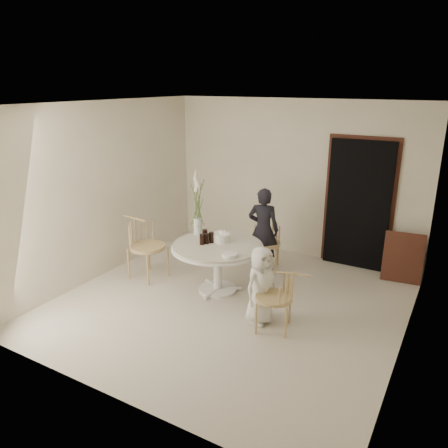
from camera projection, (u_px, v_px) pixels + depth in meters
The scene contains 18 objects.
ground at pixel (230, 303), 6.12m from camera, with size 4.50×4.50×0.00m, color beige.
room_shell at pixel (231, 191), 5.62m from camera, with size 4.50×4.50×4.50m.
doorway at pixel (358, 205), 7.06m from camera, with size 1.00×0.10×2.10m, color black.
door_trim at pixel (359, 201), 7.07m from camera, with size 1.12×0.03×2.22m, color #51281C.
table at pixel (218, 252), 6.30m from camera, with size 1.33×1.33×0.73m.
picture_frame at pixel (403, 258), 6.69m from camera, with size 0.59×0.04×0.78m, color #51281C.
chair_far at pixel (267, 236), 7.21m from camera, with size 0.54×0.56×0.81m.
chair_right at pixel (283, 292), 5.31m from camera, with size 0.54×0.51×0.80m.
chair_left at pixel (141, 239), 6.83m from camera, with size 0.61×0.57×0.95m.
girl at pixel (263, 230), 7.02m from camera, with size 0.50×0.33×1.37m, color black.
boy at pixel (261, 285), 5.50m from camera, with size 0.50×0.33×1.02m, color white.
birthday_cake at pixel (221, 237), 6.37m from camera, with size 0.25×0.25×0.17m.
cola_tumbler_a at pixel (211, 237), 6.32m from camera, with size 0.07×0.07×0.15m, color black.
cola_tumbler_b at pixel (202, 239), 6.24m from camera, with size 0.07×0.07×0.15m, color black.
cola_tumbler_c at pixel (205, 235), 6.42m from camera, with size 0.07×0.07×0.16m, color black.
cola_tumbler_d at pixel (206, 239), 6.28m from camera, with size 0.07×0.07×0.15m, color black.
plate_stack at pixel (230, 255), 5.81m from camera, with size 0.20×0.20×0.05m, color white.
flower_vase at pixel (198, 206), 6.56m from camera, with size 0.14×0.14×1.00m.
Camera 1 is at (2.65, -4.79, 2.96)m, focal length 35.00 mm.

